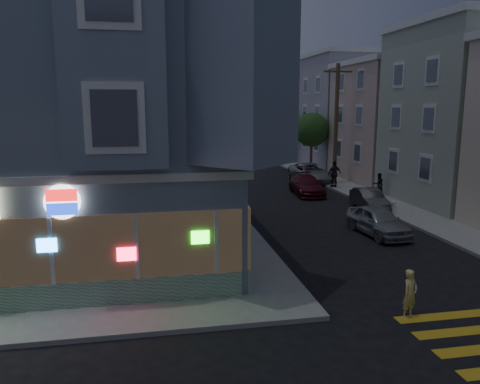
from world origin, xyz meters
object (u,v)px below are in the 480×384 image
object	(u,v)px
pedestrian_a	(379,184)
parked_car_b	(369,199)
parked_car_a	(378,221)
parked_car_c	(307,185)
utility_pole	(336,122)
traffic_signal	(219,171)
fire_hydrant	(394,207)
street_tree_near	(312,130)
street_tree_far	(286,126)
pedestrian_b	(334,174)
running_child	(410,294)
parked_car_d	(311,173)

from	to	relation	value
pedestrian_a	parked_car_b	distance (m)	4.09
parked_car_a	parked_car_c	world-z (taller)	parked_car_a
utility_pole	traffic_signal	size ratio (longest dim) A/B	1.57
utility_pole	fire_hydrant	xyz separation A→B (m)	(-0.70, -10.43, -4.27)
pedestrian_a	street_tree_near	bearing A→B (deg)	-83.96
street_tree_far	pedestrian_b	size ratio (longest dim) A/B	2.72
street_tree_far	parked_car_c	xyz separation A→B (m)	(-3.60, -17.46, -3.28)
street_tree_far	running_child	world-z (taller)	street_tree_far
street_tree_far	parked_car_d	world-z (taller)	street_tree_far
parked_car_d	traffic_signal	xyz separation A→B (m)	(-10.48, -20.88, 3.28)
street_tree_near	traffic_signal	distance (m)	27.85
parked_car_b	parked_car_d	size ratio (longest dim) A/B	0.70
utility_pole	parked_car_c	xyz separation A→B (m)	(-3.40, -3.46, -4.14)
parked_car_b	traffic_signal	bearing A→B (deg)	-128.47
utility_pole	street_tree_far	distance (m)	14.03
parked_car_a	traffic_signal	bearing A→B (deg)	-151.70
parked_car_c	fire_hydrant	world-z (taller)	parked_car_c
running_child	parked_car_a	distance (m)	8.95
traffic_signal	fire_hydrant	world-z (taller)	traffic_signal
traffic_signal	fire_hydrant	bearing A→B (deg)	37.64
utility_pole	fire_hydrant	bearing A→B (deg)	-93.84
street_tree_far	traffic_signal	distance (m)	35.24
running_child	traffic_signal	world-z (taller)	traffic_signal
pedestrian_a	parked_car_d	distance (m)	7.40
pedestrian_a	parked_car_c	size ratio (longest dim) A/B	0.33
parked_car_d	running_child	bearing A→B (deg)	-103.62
pedestrian_a	street_tree_far	bearing A→B (deg)	-85.64
running_child	parked_car_b	bearing A→B (deg)	45.30
parked_car_d	street_tree_near	bearing A→B (deg)	69.60
running_child	street_tree_near	bearing A→B (deg)	53.22
parked_car_c	parked_car_a	bearing A→B (deg)	-85.59
parked_car_b	parked_car_c	xyz separation A→B (m)	(-2.10, 5.20, 0.04)
street_tree_far	parked_car_c	distance (m)	18.13
parked_car_a	parked_car_d	xyz separation A→B (m)	(2.10, 15.60, 0.06)
utility_pole	parked_car_b	size ratio (longest dim) A/B	2.40
fire_hydrant	running_child	bearing A→B (deg)	-116.82
pedestrian_a	traffic_signal	distance (m)	19.10
pedestrian_a	parked_car_d	xyz separation A→B (m)	(-2.30, 7.03, -0.16)
parked_car_d	utility_pole	bearing A→B (deg)	-54.22
parked_car_b	traffic_signal	xyz separation A→B (m)	(-10.48, -10.48, 3.41)
parked_car_c	fire_hydrant	distance (m)	7.47
utility_pole	pedestrian_a	size ratio (longest dim) A/B	6.01
parked_car_b	parked_car_d	distance (m)	10.40
pedestrian_a	parked_car_b	bearing A→B (deg)	57.69
street_tree_near	fire_hydrant	xyz separation A→B (m)	(-0.90, -16.43, -3.40)
running_child	parked_car_b	world-z (taller)	running_child
utility_pole	pedestrian_b	xyz separation A→B (m)	(-0.70, -1.75, -3.67)
running_child	pedestrian_a	distance (m)	18.56
pedestrian_b	parked_car_d	distance (m)	3.56
street_tree_far	pedestrian_a	world-z (taller)	street_tree_far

